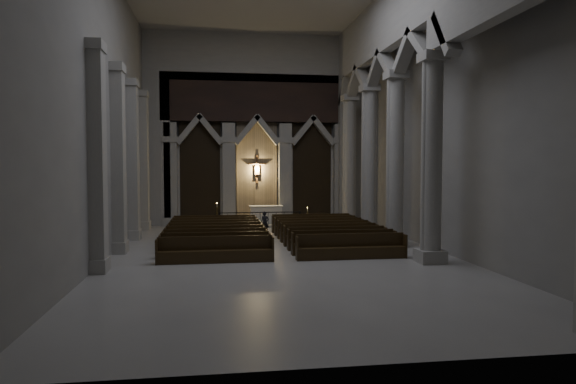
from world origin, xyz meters
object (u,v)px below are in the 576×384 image
object	(u,v)px
worshipper	(265,223)
candle_stand_left	(217,221)
altar_rail	(260,217)
pews	(273,237)
altar	(266,214)
candle_stand_right	(307,222)

from	to	relation	value
worshipper	candle_stand_left	bearing A→B (deg)	129.93
altar_rail	candle_stand_left	size ratio (longest dim) A/B	3.24
altar_rail	worshipper	distance (m)	3.04
pews	candle_stand_left	bearing A→B (deg)	110.85
candle_stand_left	pews	world-z (taller)	candle_stand_left
altar	candle_stand_right	world-z (taller)	candle_stand_right
candle_stand_left	worshipper	xyz separation A→B (m)	(2.55, -3.25, 0.21)
pews	worshipper	world-z (taller)	worshipper
candle_stand_left	pews	bearing A→B (deg)	-69.15
candle_stand_left	pews	xyz separation A→B (m)	(2.57, -6.75, -0.09)
altar_rail	pews	world-z (taller)	pews
candle_stand_left	candle_stand_right	world-z (taller)	candle_stand_left
candle_stand_right	pews	world-z (taller)	candle_stand_right
candle_stand_left	candle_stand_right	xyz separation A→B (m)	(5.35, -0.79, -0.08)
altar_rail	worshipper	xyz separation A→B (m)	(-0.02, -3.04, -0.02)
altar	worshipper	xyz separation A→B (m)	(-0.50, -4.38, -0.07)
pews	worshipper	xyz separation A→B (m)	(-0.02, 3.50, 0.30)
worshipper	pews	bearing A→B (deg)	-87.90
altar_rail	candle_stand_right	xyz separation A→B (m)	(2.78, -0.59, -0.31)
candle_stand_right	worshipper	bearing A→B (deg)	-138.74
altar_rail	altar	bearing A→B (deg)	70.22
pews	altar	bearing A→B (deg)	86.52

